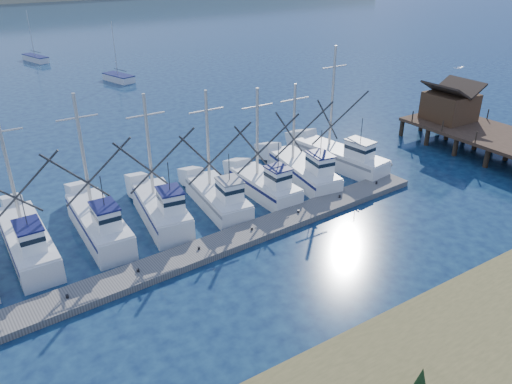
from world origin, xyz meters
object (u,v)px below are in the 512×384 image
at_px(sailboat_near, 119,78).
at_px(timber_pier, 481,124).
at_px(floating_dock, 226,242).
at_px(sailboat_far, 36,58).

bearing_deg(sailboat_near, timber_pier, -82.68).
relative_size(floating_dock, sailboat_near, 4.07).
xyz_separation_m(timber_pier, sailboat_far, (-26.42, 65.28, -2.07)).
bearing_deg(timber_pier, sailboat_near, 113.58).
bearing_deg(sailboat_far, floating_dock, -107.94).
height_order(floating_dock, timber_pier, timber_pier).
bearing_deg(sailboat_far, sailboat_near, -87.92).
distance_m(floating_dock, sailboat_far, 67.28).
distance_m(floating_dock, timber_pier, 28.16).
xyz_separation_m(floating_dock, sailboat_near, (8.68, 46.24, 0.28)).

